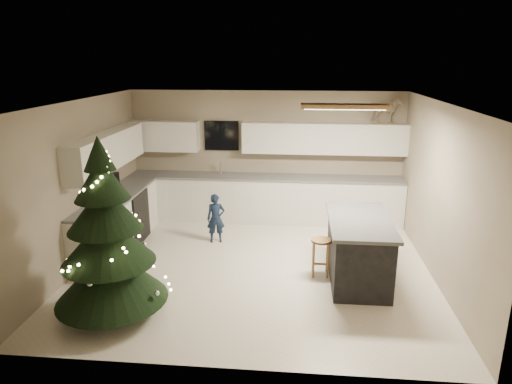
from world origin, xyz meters
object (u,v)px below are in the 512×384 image
Objects in this scene: bar_stool at (321,248)px; toddler at (216,218)px; christmas_tree at (108,245)px; island at (358,249)px; rocking_horse at (386,110)px.

toddler is (-1.82, 1.16, 0.00)m from bar_stool.
christmas_tree reaches higher than toddler.
toddler is at bearing 147.58° from bar_stool.
island reaches higher than toddler.
bar_stool is 3.33m from rocking_horse.
toddler is (0.91, 2.53, -0.52)m from christmas_tree.
christmas_tree is 2.64× the size of toddler.
island is 2.67m from toddler.
bar_stool is at bearing 145.43° from rocking_horse.
christmas_tree is at bearing -158.20° from island.
toddler is at bearing 152.78° from island.
christmas_tree is at bearing -122.58° from toddler.
island reaches higher than bar_stool.
rocking_horse is (3.08, 1.34, 1.81)m from toddler.
christmas_tree reaches higher than bar_stool.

